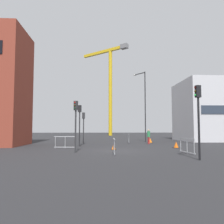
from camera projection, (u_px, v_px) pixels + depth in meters
ground at (115, 151)px, 18.51m from camera, size 160.00×160.00×0.00m
office_block at (223, 111)px, 34.26m from camera, size 12.50×8.90×8.67m
construction_crane at (110, 78)px, 59.19m from camera, size 11.52×9.93×22.44m
streetlamp_tall at (144, 101)px, 31.17m from camera, size 1.41×1.72×9.42m
traffic_light_island at (76, 118)px, 17.33m from camera, size 0.32×0.39×3.84m
traffic_light_corner at (84, 123)px, 26.11m from camera, size 0.33×0.39×3.57m
traffic_light_crosswalk at (80, 119)px, 23.34m from camera, size 0.37×0.36×4.12m
traffic_light_median at (198, 110)px, 13.26m from camera, size 0.38×0.26×4.26m
pedestrian_walking at (149, 135)px, 26.82m from camera, size 0.34×0.34×1.68m
safety_barrier_mid_span at (187, 146)px, 16.42m from camera, size 0.34×2.10×1.08m
safety_barrier_left_run at (129, 138)px, 28.61m from camera, size 0.30×2.31×1.08m
safety_barrier_right_run at (65, 142)px, 20.92m from camera, size 1.98×0.23×1.08m
safety_barrier_rear at (114, 146)px, 16.19m from camera, size 0.12×2.10×1.08m
traffic_cone_on_verge at (114, 147)px, 19.44m from camera, size 0.47×0.47×0.47m
traffic_cone_by_barrier at (176, 145)px, 21.29m from camera, size 0.57×0.57×0.58m
traffic_cone_striped at (150, 141)px, 28.85m from camera, size 0.59×0.59×0.59m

